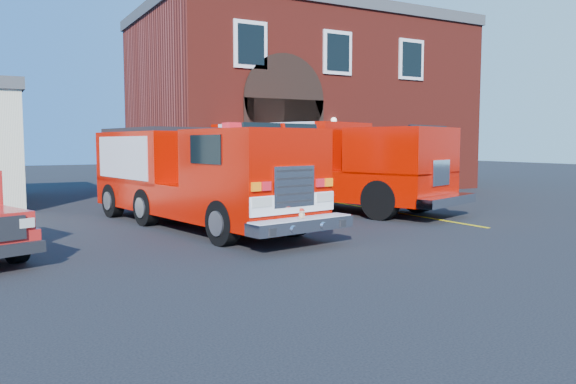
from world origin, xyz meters
TOP-DOWN VIEW (x-y plane):
  - ground at (0.00, 0.00)m, footprint 100.00×100.00m
  - parking_stripe_near at (6.50, 1.00)m, footprint 0.12×3.00m
  - parking_stripe_mid at (6.50, 4.00)m, footprint 0.12×3.00m
  - parking_stripe_far at (6.50, 7.00)m, footprint 0.12×3.00m
  - fire_station at (8.99, 13.98)m, footprint 15.20×10.20m
  - fire_engine at (-0.18, 3.66)m, footprint 3.97×9.12m
  - secondary_truck at (5.03, 5.45)m, footprint 5.69×9.46m

SIDE VIEW (x-z plane):
  - ground at x=0.00m, z-range 0.00..0.00m
  - parking_stripe_near at x=6.50m, z-range 0.00..0.01m
  - parking_stripe_mid at x=6.50m, z-range 0.00..0.01m
  - parking_stripe_far at x=6.50m, z-range 0.00..0.01m
  - fire_engine at x=-0.18m, z-range 0.05..2.77m
  - secondary_truck at x=5.03m, z-range 0.13..3.07m
  - fire_station at x=8.99m, z-range 0.03..8.48m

